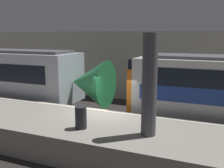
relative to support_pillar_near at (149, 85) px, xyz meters
name	(u,v)px	position (x,y,z in m)	size (l,w,h in m)	color
ground_plane	(107,132)	(-2.66, 2.28, -2.89)	(120.00, 120.00, 0.00)	#282623
platform	(87,135)	(-2.66, 0.35, -2.34)	(40.00, 3.86, 1.11)	gray
station_rear_barrier	(145,67)	(-2.66, 8.78, -0.46)	(50.00, 0.15, 4.87)	#B2AD9E
support_pillar_near	(149,85)	(0.00, 0.00, 0.00)	(0.52, 0.52, 3.58)	#47474C
trash_bin	(81,118)	(-2.53, -0.36, -1.37)	(0.44, 0.44, 0.85)	#232328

